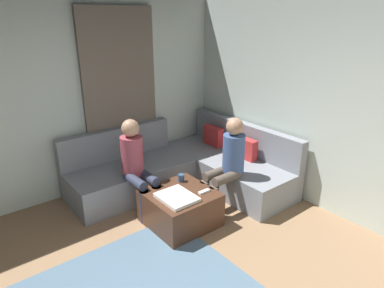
% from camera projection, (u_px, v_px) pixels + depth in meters
% --- Properties ---
extents(wall_back, '(6.00, 0.12, 2.70)m').
position_uv_depth(wall_back, '(379.00, 116.00, 3.70)').
color(wall_back, silver).
rests_on(wall_back, ground_plane).
extents(wall_left, '(0.12, 6.00, 2.70)m').
position_uv_depth(wall_left, '(20.00, 105.00, 4.14)').
color(wall_left, silver).
rests_on(wall_left, ground_plane).
extents(curtain_panel, '(0.06, 1.10, 2.50)m').
position_uv_depth(curtain_panel, '(121.00, 99.00, 4.86)').
color(curtain_panel, '#726659').
rests_on(curtain_panel, ground_plane).
extents(sectional_couch, '(2.10, 2.55, 0.87)m').
position_uv_depth(sectional_couch, '(186.00, 168.00, 4.98)').
color(sectional_couch, gray).
rests_on(sectional_couch, ground_plane).
extents(ottoman, '(0.76, 0.76, 0.42)m').
position_uv_depth(ottoman, '(180.00, 208.00, 4.09)').
color(ottoman, '#4C2D1E').
rests_on(ottoman, ground_plane).
extents(folded_blanket, '(0.44, 0.36, 0.04)m').
position_uv_depth(folded_blanket, '(177.00, 197.00, 3.87)').
color(folded_blanket, white).
rests_on(folded_blanket, ottoman).
extents(coffee_mug, '(0.08, 0.08, 0.10)m').
position_uv_depth(coffee_mug, '(181.00, 178.00, 4.26)').
color(coffee_mug, '#334C72').
rests_on(coffee_mug, ottoman).
extents(game_remote, '(0.05, 0.15, 0.02)m').
position_uv_depth(game_remote, '(204.00, 192.00, 4.01)').
color(game_remote, white).
rests_on(game_remote, ottoman).
extents(person_on_couch_back, '(0.30, 0.60, 1.20)m').
position_uv_depth(person_on_couch_back, '(228.00, 161.00, 4.30)').
color(person_on_couch_back, brown).
rests_on(person_on_couch_back, ground_plane).
extents(person_on_couch_side, '(0.60, 0.30, 1.20)m').
position_uv_depth(person_on_couch_side, '(136.00, 163.00, 4.22)').
color(person_on_couch_side, '#2D3347').
rests_on(person_on_couch_side, ground_plane).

